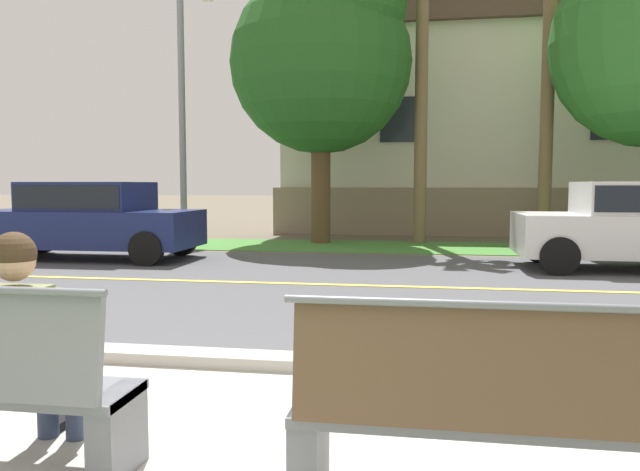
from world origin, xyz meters
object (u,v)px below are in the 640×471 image
at_px(seated_person_olive, 29,338).
at_px(car_navy_far, 89,216).
at_px(bench_right, 499,417).
at_px(streetlamp, 185,86).
at_px(shade_tree_far_left, 326,48).

distance_m(seated_person_olive, car_navy_far, 9.50).
height_order(bench_right, car_navy_far, car_navy_far).
bearing_deg(bench_right, streetlamp, 117.43).
relative_size(bench_right, shade_tree_far_left, 0.25).
distance_m(seated_person_olive, streetlamp, 12.42).
bearing_deg(shade_tree_far_left, streetlamp, -164.92).
height_order(seated_person_olive, car_navy_far, car_navy_far).
bearing_deg(shade_tree_far_left, car_navy_far, -136.50).
relative_size(bench_right, car_navy_far, 0.44).
relative_size(bench_right, seated_person_olive, 1.51).
height_order(car_navy_far, streetlamp, streetlamp).
xyz_separation_m(seated_person_olive, streetlamp, (-3.62, 11.45, 3.19)).
bearing_deg(car_navy_far, streetlamp, 74.51).
xyz_separation_m(streetlamp, shade_tree_far_left, (3.33, 0.90, 0.98)).
xyz_separation_m(seated_person_olive, car_navy_far, (-4.47, 8.38, 0.18)).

